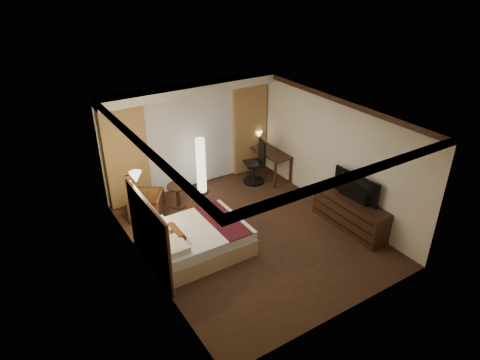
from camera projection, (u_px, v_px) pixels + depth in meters
floor at (250, 234)px, 9.27m from camera, size 4.50×5.50×0.01m
ceiling at (251, 115)px, 8.00m from camera, size 4.50×5.50×0.01m
back_wall at (190, 136)px, 10.69m from camera, size 4.50×0.02×2.70m
left_wall at (145, 211)px, 7.57m from camera, size 0.02×5.50×2.70m
right_wall at (333, 154)px, 9.70m from camera, size 0.02×5.50×2.70m
crown_molding at (251, 118)px, 8.03m from camera, size 4.50×5.50×0.12m
soffit at (192, 89)px, 9.91m from camera, size 4.50×0.50×0.20m
curtain_sheer at (191, 141)px, 10.67m from camera, size 2.48×0.04×2.45m
curtain_left_drape at (126, 157)px, 9.82m from camera, size 1.00×0.14×2.45m
curtain_right_drape at (249, 128)px, 11.43m from camera, size 1.00×0.14×2.45m
wall_sconce at (136, 177)px, 8.13m from camera, size 0.24×0.24×0.24m
bed at (198, 240)px, 8.60m from camera, size 1.93×1.51×0.57m
headboard at (150, 236)px, 7.92m from camera, size 0.12×1.81×1.50m
armchair at (147, 204)px, 9.67m from camera, size 0.94×0.92×0.71m
side_table at (178, 196)px, 10.18m from camera, size 0.51×0.51×0.56m
floor_lamp at (201, 166)px, 10.55m from camera, size 0.31×0.31×1.48m
desk at (269, 164)px, 11.51m from camera, size 0.55×1.31×0.75m
desk_lamp at (259, 139)px, 11.63m from camera, size 0.18×0.18×0.34m
office_chair at (254, 162)px, 11.12m from camera, size 0.70×0.70×1.17m
dresser at (350, 213)px, 9.35m from camera, size 0.50×1.84×0.72m
television at (353, 186)px, 9.01m from camera, size 0.75×1.22×0.15m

